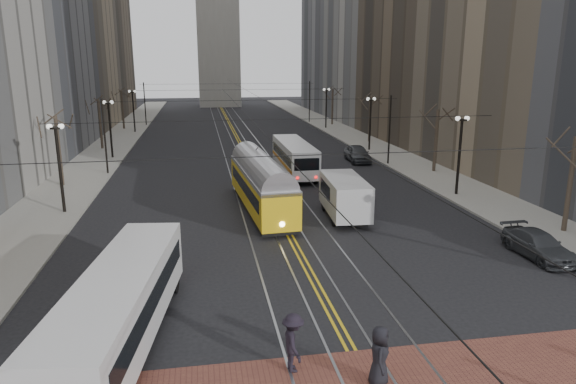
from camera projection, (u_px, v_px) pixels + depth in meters
name	position (u px, v px, depth m)	size (l,w,h in m)	color
ground	(344.00, 336.00, 18.48)	(260.00, 260.00, 0.00)	black
sidewalk_left	(110.00, 147.00, 58.96)	(5.00, 140.00, 0.15)	gray
sidewalk_right	(361.00, 141.00, 63.92)	(5.00, 140.00, 0.15)	gray
streetcar_rails	(241.00, 144.00, 61.46)	(4.80, 130.00, 0.02)	gray
centre_lines	(241.00, 144.00, 61.46)	(0.42, 130.00, 0.01)	gold
building_left_far	(77.00, 2.00, 91.48)	(16.00, 20.00, 40.00)	brown
building_right_far	(352.00, 7.00, 99.91)	(16.00, 20.00, 40.00)	slate
lamp_posts	(255.00, 141.00, 45.25)	(27.60, 57.20, 5.60)	black
street_trees	(248.00, 132.00, 51.46)	(31.68, 53.28, 5.60)	#382D23
trolley_wires	(248.00, 123.00, 50.82)	(25.96, 120.00, 6.60)	black
transit_bus	(121.00, 311.00, 17.45)	(2.30, 11.02, 2.75)	silver
streetcar	(261.00, 189.00, 34.00)	(2.29, 12.32, 2.91)	yellow
rear_bus	(294.00, 158.00, 45.12)	(2.32, 10.65, 2.78)	silver
cargo_van	(344.00, 198.00, 32.26)	(2.23, 5.79, 2.56)	silver
sedan_grey	(358.00, 153.00, 50.69)	(1.94, 4.81, 1.64)	#3E4145
sedan_parked	(538.00, 245.00, 25.88)	(1.80, 4.44, 1.29)	#383B3F
pedestrian_a	(379.00, 356.00, 15.48)	(0.94, 0.61, 1.93)	black
pedestrian_d	(293.00, 343.00, 16.22)	(1.26, 0.72, 1.94)	black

